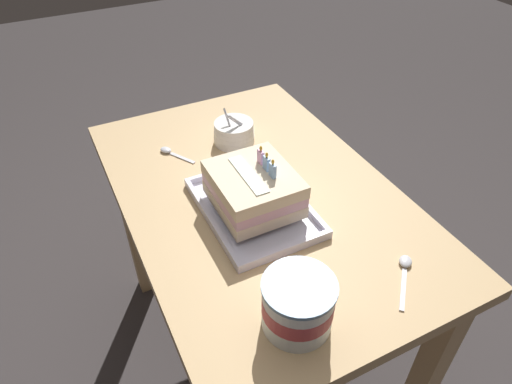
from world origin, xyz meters
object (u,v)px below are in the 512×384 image
object	(u,v)px
bowl_stack	(234,132)
ice_cream_tub	(298,304)
foil_tray	(254,208)
birthday_cake	(254,189)
serving_spoon_by_bowls	(169,151)
serving_spoon_near_tray	(405,267)

from	to	relation	value
bowl_stack	ice_cream_tub	distance (m)	0.65
foil_tray	bowl_stack	bearing A→B (deg)	164.41
bowl_stack	foil_tray	bearing A→B (deg)	-15.59
birthday_cake	bowl_stack	bearing A→B (deg)	164.44
bowl_stack	serving_spoon_by_bowls	size ratio (longest dim) A/B	1.05
ice_cream_tub	serving_spoon_near_tray	world-z (taller)	ice_cream_tub
birthday_cake	serving_spoon_by_bowls	world-z (taller)	birthday_cake
birthday_cake	ice_cream_tub	xyz separation A→B (m)	(0.33, -0.07, -0.01)
serving_spoon_by_bowls	birthday_cake	bearing A→B (deg)	18.37
bowl_stack	serving_spoon_near_tray	distance (m)	0.63
serving_spoon_by_bowls	serving_spoon_near_tray	bearing A→B (deg)	26.37
birthday_cake	bowl_stack	distance (m)	0.32
ice_cream_tub	serving_spoon_by_bowls	xyz separation A→B (m)	(-0.66, -0.04, -0.05)
ice_cream_tub	serving_spoon_by_bowls	world-z (taller)	ice_cream_tub
ice_cream_tub	serving_spoon_near_tray	size ratio (longest dim) A/B	1.16
birthday_cake	serving_spoon_by_bowls	distance (m)	0.36
birthday_cake	serving_spoon_near_tray	xyz separation A→B (m)	(0.32, 0.21, -0.07)
ice_cream_tub	serving_spoon_near_tray	distance (m)	0.29
foil_tray	serving_spoon_by_bowls	xyz separation A→B (m)	(-0.33, -0.11, -0.00)
foil_tray	bowl_stack	world-z (taller)	bowl_stack
foil_tray	serving_spoon_near_tray	bearing A→B (deg)	33.80
birthday_cake	serving_spoon_by_bowls	size ratio (longest dim) A/B	1.80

